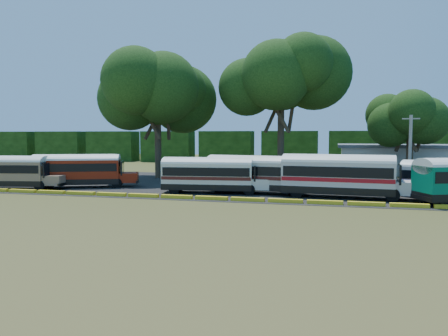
% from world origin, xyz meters
% --- Properties ---
extents(ground, '(160.00, 160.00, 0.00)m').
position_xyz_m(ground, '(0.00, 0.00, 0.00)').
color(ground, '#3D4A18').
rests_on(ground, ground).
extents(asphalt_strip, '(64.00, 24.00, 0.02)m').
position_xyz_m(asphalt_strip, '(1.00, 12.00, 0.01)').
color(asphalt_strip, black).
rests_on(asphalt_strip, ground).
extents(curb, '(53.70, 0.45, 0.30)m').
position_xyz_m(curb, '(-0.00, 1.00, 0.15)').
color(curb, yellow).
rests_on(curb, ground).
extents(terminal_building, '(19.00, 9.00, 4.00)m').
position_xyz_m(terminal_building, '(18.00, 30.00, 2.03)').
color(terminal_building, silver).
rests_on(terminal_building, ground).
extents(treeline_backdrop, '(130.00, 4.00, 6.00)m').
position_xyz_m(treeline_backdrop, '(0.00, 48.00, 3.00)').
color(treeline_backdrop, black).
rests_on(treeline_backdrop, ground).
extents(bus_beige, '(10.22, 4.12, 3.27)m').
position_xyz_m(bus_beige, '(-22.66, 3.00, 1.88)').
color(bus_beige, black).
rests_on(bus_beige, ground).
extents(bus_red, '(10.40, 6.16, 3.36)m').
position_xyz_m(bus_red, '(-16.67, 5.86, 1.93)').
color(bus_red, black).
rests_on(bus_red, ground).
extents(bus_cream_west, '(10.17, 3.51, 3.28)m').
position_xyz_m(bus_cream_west, '(-2.75, 4.97, 1.85)').
color(bus_cream_west, black).
rests_on(bus_cream_west, ground).
extents(bus_cream_east, '(10.69, 4.05, 3.43)m').
position_xyz_m(bus_cream_east, '(1.30, 5.97, 1.94)').
color(bus_cream_east, black).
rests_on(bus_cream_east, ground).
extents(bus_white_red, '(11.31, 3.54, 3.66)m').
position_xyz_m(bus_white_red, '(8.65, 4.85, 2.07)').
color(bus_white_red, black).
rests_on(bus_white_red, ground).
extents(tree_west, '(11.09, 11.09, 14.60)m').
position_xyz_m(tree_west, '(-12.96, 17.13, 10.50)').
color(tree_west, '#3E301F').
rests_on(tree_west, ground).
extents(tree_center, '(11.45, 11.45, 16.61)m').
position_xyz_m(tree_center, '(1.75, 20.09, 12.36)').
color(tree_center, '#3E301F').
rests_on(tree_center, ground).
extents(tree_east, '(7.59, 7.59, 10.35)m').
position_xyz_m(tree_east, '(16.82, 23.38, 7.50)').
color(tree_east, '#3E301F').
rests_on(tree_east, ground).
extents(utility_pole, '(1.60, 0.30, 7.18)m').
position_xyz_m(utility_pole, '(15.12, 11.99, 3.70)').
color(utility_pole, gray).
rests_on(utility_pole, ground).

